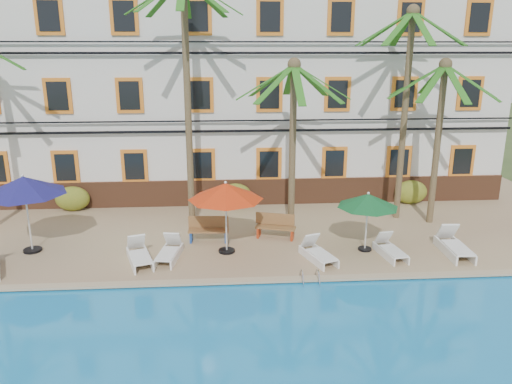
{
  "coord_description": "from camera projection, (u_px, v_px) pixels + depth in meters",
  "views": [
    {
      "loc": [
        -0.57,
        -14.95,
        7.26
      ],
      "look_at": [
        0.65,
        3.0,
        2.0
      ],
      "focal_mm": 35.0,
      "sensor_mm": 36.0,
      "label": 1
    }
  ],
  "objects": [
    {
      "name": "pool_deck",
      "position": [
        238.0,
        221.0,
        21.14
      ],
      "size": [
        30.0,
        12.0,
        0.25
      ],
      "primitive_type": "cube",
      "color": "tan",
      "rests_on": "ground"
    },
    {
      "name": "palm_c",
      "position": [
        293.0,
        120.0,
        18.83
      ],
      "size": [
        4.31,
        4.31,
        6.63
      ],
      "color": "brown",
      "rests_on": "pool_deck"
    },
    {
      "name": "lounger_b",
      "position": [
        139.0,
        255.0,
        16.75
      ],
      "size": [
        1.17,
        1.92,
        0.85
      ],
      "color": "white",
      "rests_on": "pool_deck"
    },
    {
      "name": "palm_d",
      "position": [
        407.0,
        87.0,
        19.78
      ],
      "size": [
        4.31,
        4.31,
        8.57
      ],
      "color": "brown",
      "rests_on": "pool_deck"
    },
    {
      "name": "lounger_e",
      "position": [
        390.0,
        249.0,
        17.29
      ],
      "size": [
        0.83,
        1.71,
        0.77
      ],
      "color": "white",
      "rests_on": "pool_deck"
    },
    {
      "name": "pool_ladder",
      "position": [
        310.0,
        281.0,
        15.5
      ],
      "size": [
        0.54,
        0.74,
        0.74
      ],
      "color": "silver",
      "rests_on": "ground"
    },
    {
      "name": "umbrella_red",
      "position": [
        226.0,
        192.0,
        17.08
      ],
      "size": [
        2.61,
        2.61,
        2.61
      ],
      "color": "black",
      "rests_on": "pool_deck"
    },
    {
      "name": "lounger_c",
      "position": [
        169.0,
        252.0,
        17.04
      ],
      "size": [
        0.88,
        1.8,
        0.81
      ],
      "color": "white",
      "rests_on": "pool_deck"
    },
    {
      "name": "bench_left",
      "position": [
        209.0,
        229.0,
        18.6
      ],
      "size": [
        1.53,
        0.56,
        0.93
      ],
      "color": "olive",
      "rests_on": "pool_deck"
    },
    {
      "name": "pool_coping",
      "position": [
        244.0,
        281.0,
        15.45
      ],
      "size": [
        30.0,
        0.35,
        0.06
      ],
      "primitive_type": "cube",
      "color": "tan",
      "rests_on": "pool_deck"
    },
    {
      "name": "umbrella_green",
      "position": [
        368.0,
        201.0,
        17.36
      ],
      "size": [
        2.16,
        2.16,
        2.17
      ],
      "color": "black",
      "rests_on": "pool_deck"
    },
    {
      "name": "hotel_building",
      "position": [
        233.0,
        87.0,
        24.44
      ],
      "size": [
        25.4,
        6.44,
        10.22
      ],
      "color": "silver",
      "rests_on": "pool_deck"
    },
    {
      "name": "palm_b",
      "position": [
        187.0,
        73.0,
        18.8
      ],
      "size": [
        4.31,
        4.31,
        9.65
      ],
      "color": "brown",
      "rests_on": "pool_deck"
    },
    {
      "name": "ground",
      "position": [
        243.0,
        276.0,
        16.39
      ],
      "size": [
        100.0,
        100.0,
        0.0
      ],
      "primitive_type": "plane",
      "color": "#384C23",
      "rests_on": "ground"
    },
    {
      "name": "lounger_f",
      "position": [
        454.0,
        245.0,
        17.47
      ],
      "size": [
        0.78,
        2.02,
        0.95
      ],
      "color": "white",
      "rests_on": "pool_deck"
    },
    {
      "name": "bench_right",
      "position": [
        276.0,
        226.0,
        18.92
      ],
      "size": [
        1.57,
        0.89,
        0.93
      ],
      "color": "olive",
      "rests_on": "pool_deck"
    },
    {
      "name": "shrub_left",
      "position": [
        73.0,
        199.0,
        22.02
      ],
      "size": [
        1.5,
        0.9,
        1.1
      ],
      "primitive_type": "ellipsoid",
      "color": "#2B611B",
      "rests_on": "pool_deck"
    },
    {
      "name": "shrub_mid",
      "position": [
        235.0,
        196.0,
        22.48
      ],
      "size": [
        1.5,
        0.9,
        1.1
      ],
      "primitive_type": "ellipsoid",
      "color": "#2B611B",
      "rests_on": "pool_deck"
    },
    {
      "name": "shrub_right",
      "position": [
        411.0,
        192.0,
        23.01
      ],
      "size": [
        1.5,
        0.9,
        1.1
      ],
      "primitive_type": "ellipsoid",
      "color": "#2B611B",
      "rests_on": "pool_deck"
    },
    {
      "name": "palm_e",
      "position": [
        440.0,
        118.0,
        19.51
      ],
      "size": [
        4.31,
        4.31,
        6.61
      ],
      "color": "brown",
      "rests_on": "pool_deck"
    },
    {
      "name": "lounger_d",
      "position": [
        318.0,
        253.0,
        16.95
      ],
      "size": [
        1.15,
        1.82,
        0.81
      ],
      "color": "white",
      "rests_on": "pool_deck"
    },
    {
      "name": "umbrella_blue",
      "position": [
        24.0,
        186.0,
        17.08
      ],
      "size": [
        2.84,
        2.84,
        2.83
      ],
      "color": "black",
      "rests_on": "pool_deck"
    }
  ]
}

